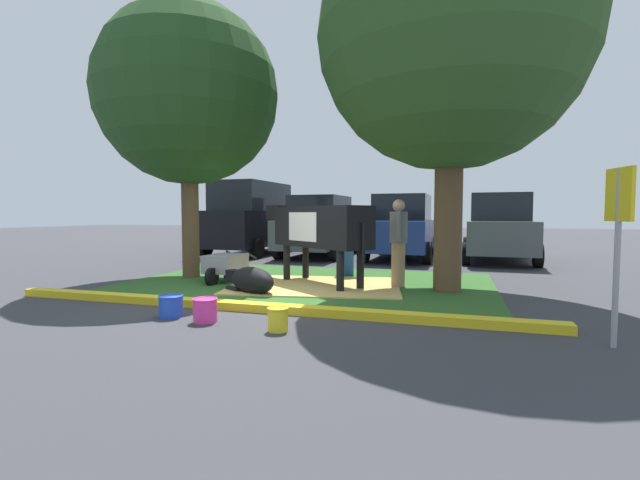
% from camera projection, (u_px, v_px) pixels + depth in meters
% --- Properties ---
extents(ground_plane, '(80.00, 80.00, 0.00)m').
position_uv_depth(ground_plane, '(257.00, 298.00, 7.39)').
color(ground_plane, '#38383D').
extents(grass_island, '(7.26, 4.97, 0.02)m').
position_uv_depth(grass_island, '(308.00, 283.00, 8.93)').
color(grass_island, '#2D5B23').
rests_on(grass_island, ground).
extents(curb_yellow, '(8.46, 0.24, 0.12)m').
position_uv_depth(curb_yellow, '(250.00, 307.00, 6.41)').
color(curb_yellow, yellow).
rests_on(curb_yellow, ground).
extents(hay_bedding, '(3.56, 2.90, 0.04)m').
position_uv_depth(hay_bedding, '(315.00, 286.00, 8.48)').
color(hay_bedding, tan).
rests_on(hay_bedding, ground).
extents(shade_tree_left, '(3.90, 3.90, 5.97)m').
position_uv_depth(shade_tree_left, '(188.00, 95.00, 9.48)').
color(shade_tree_left, brown).
rests_on(shade_tree_left, ground).
extents(shade_tree_right, '(4.73, 4.73, 6.93)m').
position_uv_depth(shade_tree_right, '(451.00, 36.00, 7.67)').
color(shade_tree_right, brown).
rests_on(shade_tree_right, ground).
extents(cow_holstein, '(2.76, 2.13, 1.61)m').
position_uv_depth(cow_holstein, '(318.00, 227.00, 8.67)').
color(cow_holstein, black).
rests_on(cow_holstein, ground).
extents(calf_lying, '(1.29, 0.96, 0.48)m').
position_uv_depth(calf_lying, '(251.00, 280.00, 7.78)').
color(calf_lying, black).
rests_on(calf_lying, ground).
extents(person_handler, '(0.53, 0.34, 1.62)m').
position_uv_depth(person_handler, '(348.00, 238.00, 9.95)').
color(person_handler, '#23478C').
rests_on(person_handler, ground).
extents(person_visitor_near, '(0.34, 0.53, 1.70)m').
position_uv_depth(person_visitor_near, '(398.00, 240.00, 8.37)').
color(person_visitor_near, '#9E7F5B').
rests_on(person_visitor_near, ground).
extents(wheelbarrow, '(0.64, 1.61, 0.63)m').
position_uv_depth(wheelbarrow, '(225.00, 264.00, 9.03)').
color(wheelbarrow, gray).
rests_on(wheelbarrow, ground).
extents(parking_sign, '(0.15, 0.44, 1.90)m').
position_uv_depth(parking_sign, '(619.00, 221.00, 4.57)').
color(parking_sign, '#99999E').
rests_on(parking_sign, ground).
extents(bucket_blue, '(0.34, 0.34, 0.30)m').
position_uv_depth(bucket_blue, '(171.00, 306.00, 6.02)').
color(bucket_blue, blue).
rests_on(bucket_blue, ground).
extents(bucket_pink, '(0.33, 0.33, 0.31)m').
position_uv_depth(bucket_pink, '(205.00, 310.00, 5.75)').
color(bucket_pink, '#EA3893').
rests_on(bucket_pink, ground).
extents(bucket_yellow, '(0.27, 0.27, 0.29)m').
position_uv_depth(bucket_yellow, '(278.00, 319.00, 5.29)').
color(bucket_yellow, yellow).
rests_on(bucket_yellow, ground).
extents(suv_black, '(2.22, 4.65, 2.52)m').
position_uv_depth(suv_black, '(252.00, 218.00, 15.48)').
color(suv_black, black).
rests_on(suv_black, ground).
extents(sedan_silver, '(2.12, 4.45, 2.02)m').
position_uv_depth(sedan_silver, '(320.00, 227.00, 14.69)').
color(sedan_silver, '#4C5156').
rests_on(sedan_silver, ground).
extents(sedan_blue, '(2.12, 4.45, 2.02)m').
position_uv_depth(sedan_blue, '(403.00, 228.00, 13.87)').
color(sedan_blue, navy).
rests_on(sedan_blue, ground).
extents(hatchback_white, '(2.12, 4.45, 2.02)m').
position_uv_depth(hatchback_white, '(498.00, 228.00, 13.15)').
color(hatchback_white, '#4C5156').
rests_on(hatchback_white, ground).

